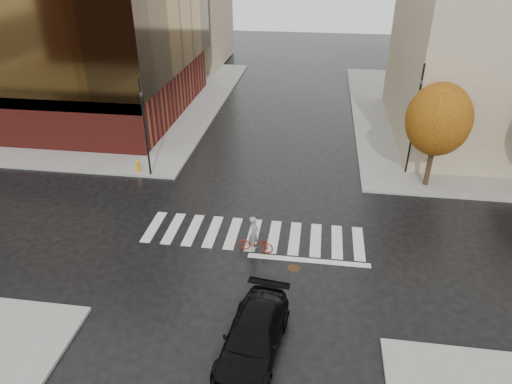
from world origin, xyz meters
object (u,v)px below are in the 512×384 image
(traffic_light_nw, at_px, (144,123))
(cyclist, at_px, (255,240))
(sedan, at_px, (254,337))
(traffic_light_ne, at_px, (416,113))
(fire_hydrant, at_px, (138,166))

(traffic_light_nw, bearing_deg, cyclist, 59.89)
(sedan, height_order, traffic_light_ne, traffic_light_ne)
(traffic_light_nw, bearing_deg, traffic_light_ne, 110.93)
(sedan, relative_size, cyclist, 2.53)
(fire_hydrant, bearing_deg, traffic_light_nw, -12.44)
(cyclist, relative_size, traffic_light_ne, 0.28)
(traffic_light_nw, bearing_deg, sedan, 45.12)
(traffic_light_ne, bearing_deg, traffic_light_nw, 13.23)
(traffic_light_ne, bearing_deg, sedan, 68.16)
(traffic_light_ne, xyz_separation_m, fire_hydrant, (-17.63, -2.50, -3.62))
(traffic_light_ne, relative_size, fire_hydrant, 8.71)
(traffic_light_ne, distance_m, fire_hydrant, 18.17)
(fire_hydrant, bearing_deg, traffic_light_ne, 8.07)
(traffic_light_nw, height_order, traffic_light_ne, traffic_light_ne)
(cyclist, height_order, fire_hydrant, cyclist)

